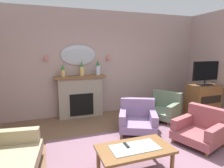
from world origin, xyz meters
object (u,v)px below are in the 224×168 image
Objects in this scene: armchair_beside_couch at (163,107)px; mantel_vase_centre at (82,69)px; wall_mirror at (79,55)px; mantel_vase_left at (63,70)px; tv_remote at (126,145)px; mantel_vase_right at (98,68)px; tv_flatscreen at (206,72)px; wall_sconce_right at (108,57)px; armchair_by_coffee_table at (201,128)px; armchair_near_fireplace at (138,118)px; fireplace at (81,97)px; tv_cabinet at (203,100)px; coffee_table at (135,151)px; wall_sconce_left at (46,57)px.

mantel_vase_centre is at bearing 157.43° from armchair_beside_couch.
wall_mirror reaches higher than armchair_beside_couch.
tv_remote is at bearing -76.95° from mantel_vase_left.
mantel_vase_right is 0.44× the size of wall_mirror.
tv_flatscreen is (2.74, -1.09, -0.10)m from mantel_vase_right.
tv_remote is (0.18, -2.88, -1.26)m from wall_mirror.
armchair_by_coffee_table is (1.13, -2.45, -1.35)m from wall_sconce_right.
armchair_near_fireplace is at bearing 56.70° from tv_remote.
mantel_vase_right is at bearing 112.14° from armchair_near_fireplace.
mantel_vase_centre reaches higher than fireplace.
tv_remote is 2.67m from armchair_beside_couch.
fireplace is 3.09m from armchair_by_coffee_table.
tv_cabinet is at bearing -21.34° from mantel_vase_right.
tv_remote is at bearing -136.03° from armchair_beside_couch.
mantel_vase_centre reaches higher than tv_cabinet.
fireplace is 1.32× the size of armchair_by_coffee_table.
wall_sconce_left is at bearing 111.13° from coffee_table.
mantel_vase_left is 0.79× the size of mantel_vase_right.
wall_mirror is 1.14× the size of tv_flatscreen.
tv_flatscreen is (3.19, -1.09, -0.09)m from mantel_vase_centre.
mantel_vase_centre is 0.96m from wall_sconce_left.
armchair_by_coffee_table reaches higher than coffee_table.
armchair_by_coffee_table is 1.79m from tv_cabinet.
wall_mirror reaches higher than wall_sconce_right.
mantel_vase_right is 2.66× the size of tv_remote.
tv_flatscreen is at bearing -21.27° from wall_mirror.
mantel_vase_right is 1.81m from armchair_near_fireplace.
wall_sconce_right is 3.23m from coffee_table.
wall_mirror is at bearing 95.31° from coffee_table.
fireplace is 1.38m from wall_sconce_right.
mantel_vase_centre is 0.36× the size of armchair_beside_couch.
wall_sconce_left reaches higher than tv_flatscreen.
armchair_near_fireplace is (0.78, 1.42, -0.08)m from coffee_table.
mantel_vase_left is at bearing 180.00° from mantel_vase_centre.
tv_cabinet is (2.74, -1.07, -0.90)m from mantel_vase_right.
wall_sconce_left reaches higher than tv_cabinet.
wall_mirror is 1.07× the size of tv_cabinet.
tv_flatscreen reaches higher than tv_cabinet.
coffee_table is at bearing -118.74° from armchair_near_fireplace.
armchair_beside_couch is (1.82, 1.94, -0.08)m from coffee_table.
fireplace is 0.77m from mantel_vase_centre.
mantel_vase_centre is 2.85m from tv_remote.
armchair_by_coffee_table is at bearing -43.76° from mantel_vase_left.
mantel_vase_right is (0.45, 0.00, 0.01)m from mantel_vase_centre.
wall_sconce_right is at bearing 97.90° from armchair_near_fireplace.
fireplace is 3.43m from tv_cabinet.
armchair_beside_couch is (1.25, -0.97, -1.35)m from wall_sconce_right.
armchair_by_coffee_table is (-0.12, -1.48, 0.00)m from armchair_beside_couch.
wall_sconce_left is at bearing 161.77° from armchair_beside_couch.
fireplace is 9.71× the size of wall_sconce_left.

